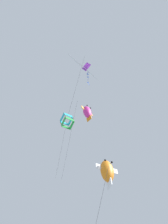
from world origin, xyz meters
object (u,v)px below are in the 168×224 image
(kite_fish_far_centre, at_px, (87,112))
(kite_delta_low_drifter, at_px, (84,67))
(kite_box_highest, at_px, (67,121))
(kite_fish_near_right, at_px, (107,171))

(kite_fish_far_centre, xyz_separation_m, kite_delta_low_drifter, (6.43, 0.79, -0.96))
(kite_fish_far_centre, distance_m, kite_box_highest, 4.97)
(kite_fish_near_right, bearing_deg, kite_fish_far_centre, -110.47)
(kite_fish_far_centre, bearing_deg, kite_box_highest, 5.69)
(kite_delta_low_drifter, bearing_deg, kite_box_highest, -115.43)
(kite_fish_near_right, bearing_deg, kite_delta_low_drifter, -96.12)
(kite_fish_far_centre, xyz_separation_m, kite_fish_near_right, (9.56, 2.55, -14.83))
(kite_fish_far_centre, distance_m, kite_fish_near_right, 17.83)
(kite_box_highest, height_order, kite_delta_low_drifter, kite_delta_low_drifter)
(kite_fish_near_right, relative_size, kite_box_highest, 1.04)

